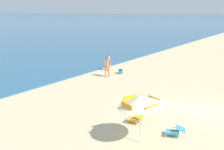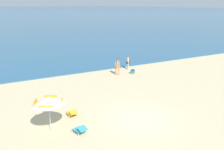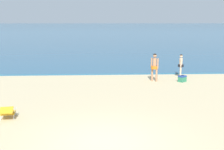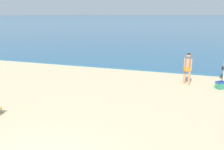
{
  "view_description": "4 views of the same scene",
  "coord_description": "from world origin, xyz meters",
  "px_view_note": "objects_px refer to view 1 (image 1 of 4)",
  "views": [
    {
      "loc": [
        -15.13,
        -3.78,
        5.73
      ],
      "look_at": [
        -0.67,
        6.12,
        1.46
      ],
      "focal_mm": 42.54,
      "sensor_mm": 36.0,
      "label": 1
    },
    {
      "loc": [
        -7.78,
        -11.14,
        7.27
      ],
      "look_at": [
        0.9,
        5.78,
        1.35
      ],
      "focal_mm": 36.68,
      "sensor_mm": 36.0,
      "label": 2
    },
    {
      "loc": [
        -0.26,
        -8.6,
        3.78
      ],
      "look_at": [
        0.44,
        4.82,
        1.29
      ],
      "focal_mm": 46.01,
      "sensor_mm": 36.0,
      "label": 3
    },
    {
      "loc": [
        3.39,
        -4.06,
        3.91
      ],
      "look_at": [
        0.35,
        5.17,
        1.36
      ],
      "focal_mm": 37.56,
      "sensor_mm": 36.0,
      "label": 4
    }
  ],
  "objects_px": {
    "cooler_box": "(121,72)",
    "lounge_chair_under_umbrella": "(135,118)",
    "person_standing_beside": "(108,62)",
    "lounge_chair_beside_umbrella": "(175,131)",
    "person_standing_near_shore": "(107,66)",
    "beach_umbrella_striped_main": "(141,101)"
  },
  "relations": [
    {
      "from": "cooler_box",
      "to": "lounge_chair_under_umbrella",
      "type": "bearing_deg",
      "value": -143.46
    },
    {
      "from": "person_standing_beside",
      "to": "cooler_box",
      "type": "xyz_separation_m",
      "value": [
        -0.35,
        -1.61,
        -0.72
      ]
    },
    {
      "from": "lounge_chair_under_umbrella",
      "to": "person_standing_beside",
      "type": "relative_size",
      "value": 0.59
    },
    {
      "from": "lounge_chair_under_umbrella",
      "to": "lounge_chair_beside_umbrella",
      "type": "bearing_deg",
      "value": -96.05
    },
    {
      "from": "person_standing_beside",
      "to": "person_standing_near_shore",
      "type": "bearing_deg",
      "value": -147.17
    },
    {
      "from": "person_standing_near_shore",
      "to": "person_standing_beside",
      "type": "bearing_deg",
      "value": 32.83
    },
    {
      "from": "lounge_chair_under_umbrella",
      "to": "cooler_box",
      "type": "relative_size",
      "value": 1.56
    },
    {
      "from": "lounge_chair_beside_umbrella",
      "to": "person_standing_beside",
      "type": "height_order",
      "value": "person_standing_beside"
    },
    {
      "from": "beach_umbrella_striped_main",
      "to": "lounge_chair_beside_umbrella",
      "type": "height_order",
      "value": "beach_umbrella_striped_main"
    },
    {
      "from": "lounge_chair_beside_umbrella",
      "to": "beach_umbrella_striped_main",
      "type": "bearing_deg",
      "value": 142.85
    },
    {
      "from": "lounge_chair_under_umbrella",
      "to": "person_standing_beside",
      "type": "height_order",
      "value": "person_standing_beside"
    },
    {
      "from": "person_standing_beside",
      "to": "cooler_box",
      "type": "distance_m",
      "value": 1.8
    },
    {
      "from": "person_standing_beside",
      "to": "beach_umbrella_striped_main",
      "type": "bearing_deg",
      "value": -139.37
    },
    {
      "from": "lounge_chair_under_umbrella",
      "to": "beach_umbrella_striped_main",
      "type": "bearing_deg",
      "value": -144.93
    },
    {
      "from": "lounge_chair_under_umbrella",
      "to": "person_standing_beside",
      "type": "xyz_separation_m",
      "value": [
        9.35,
        8.29,
        0.64
      ]
    },
    {
      "from": "beach_umbrella_striped_main",
      "to": "person_standing_near_shore",
      "type": "bearing_deg",
      "value": 42.25
    },
    {
      "from": "beach_umbrella_striped_main",
      "to": "person_standing_beside",
      "type": "distance_m",
      "value": 14.58
    },
    {
      "from": "person_standing_near_shore",
      "to": "person_standing_beside",
      "type": "distance_m",
      "value": 2.52
    },
    {
      "from": "cooler_box",
      "to": "person_standing_beside",
      "type": "bearing_deg",
      "value": 77.93
    },
    {
      "from": "lounge_chair_under_umbrella",
      "to": "cooler_box",
      "type": "height_order",
      "value": "lounge_chair_under_umbrella"
    },
    {
      "from": "person_standing_near_shore",
      "to": "person_standing_beside",
      "type": "relative_size",
      "value": 1.13
    },
    {
      "from": "beach_umbrella_striped_main",
      "to": "lounge_chair_under_umbrella",
      "type": "bearing_deg",
      "value": 35.07
    }
  ]
}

